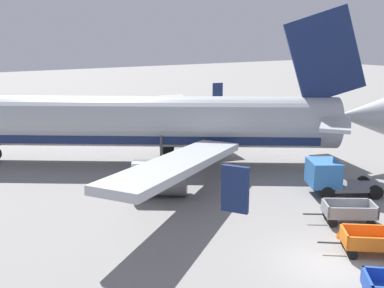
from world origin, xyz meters
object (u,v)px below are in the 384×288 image
(airplane, at_px, (144,123))
(baggage_cart_fourth_in_row, at_px, (349,212))
(baggage_cart_third_in_row, at_px, (372,241))
(service_truck_beside_carts, at_px, (331,177))
(traffic_cone_near_plane, at_px, (342,231))

(airplane, height_order, baggage_cart_fourth_in_row, airplane)
(baggage_cart_fourth_in_row, bearing_deg, baggage_cart_third_in_row, -124.97)
(service_truck_beside_carts, height_order, traffic_cone_near_plane, service_truck_beside_carts)
(baggage_cart_fourth_in_row, relative_size, service_truck_beside_carts, 0.71)
(baggage_cart_third_in_row, xyz_separation_m, traffic_cone_near_plane, (0.18, 1.70, -0.27))
(baggage_cart_fourth_in_row, distance_m, service_truck_beside_carts, 4.09)
(baggage_cart_fourth_in_row, distance_m, traffic_cone_near_plane, 1.91)
(airplane, bearing_deg, baggage_cart_fourth_in_row, -75.32)
(airplane, distance_m, baggage_cart_fourth_in_row, 15.83)
(airplane, bearing_deg, service_truck_beside_carts, -61.66)
(baggage_cart_fourth_in_row, bearing_deg, traffic_cone_near_plane, -150.85)
(traffic_cone_near_plane, bearing_deg, baggage_cart_third_in_row, -96.08)
(airplane, relative_size, service_truck_beside_carts, 6.96)
(baggage_cart_third_in_row, bearing_deg, traffic_cone_near_plane, 83.92)
(service_truck_beside_carts, bearing_deg, airplane, 118.34)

